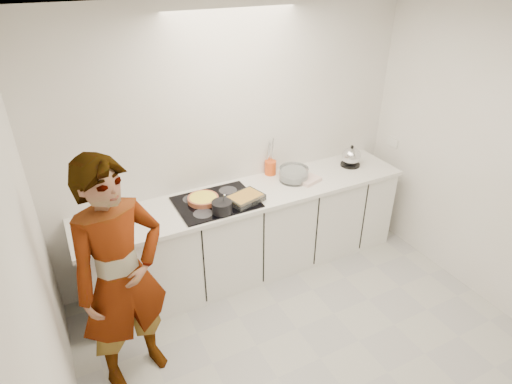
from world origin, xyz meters
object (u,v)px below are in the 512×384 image
hob (216,202)px  kettle (351,157)px  saucepan (222,207)px  tart_dish (203,199)px  mixing_bowl (294,175)px  cook (122,278)px  baking_dish (245,198)px  utensil_crock (270,168)px

hob → kettle: 1.58m
saucepan → kettle: bearing=9.2°
tart_dish → mixing_bowl: bearing=0.1°
tart_dish → cook: bearing=-140.3°
mixing_bowl → baking_dish: bearing=-164.4°
mixing_bowl → utensil_crock: 0.27m
mixing_bowl → saucepan: bearing=-164.4°
tart_dish → mixing_bowl: (0.96, 0.00, 0.02)m
tart_dish → utensil_crock: 0.85m
tart_dish → kettle: 1.68m
tart_dish → cook: 1.15m
mixing_bowl → cook: (-1.84, -0.73, -0.04)m
baking_dish → utensil_crock: size_ratio=2.47×
baking_dish → utensil_crock: utensil_crock is taller
hob → baking_dish: baking_dish is taller
mixing_bowl → kettle: bearing=1.1°
kettle → utensil_crock: bearing=166.0°
hob → mixing_bowl: bearing=3.7°
mixing_bowl → utensil_crock: (-0.14, 0.23, 0.01)m
baking_dish → cook: cook is taller
utensil_crock → cook: bearing=-150.6°
hob → utensil_crock: utensil_crock is taller
saucepan → kettle: 1.61m
baking_dish → kettle: 1.35m
tart_dish → hob: bearing=-27.1°
hob → kettle: size_ratio=2.93×
baking_dish → cook: bearing=-155.4°
cook → mixing_bowl: bearing=5.7°
mixing_bowl → utensil_crock: size_ratio=2.35×
saucepan → kettle: size_ratio=0.78×
cook → saucepan: bearing=10.8°
hob → mixing_bowl: (0.86, 0.06, 0.06)m
utensil_crock → mixing_bowl: bearing=-58.3°
baking_dish → hob: bearing=153.9°
baking_dish → kettle: (1.33, 0.19, 0.05)m
tart_dish → kettle: kettle is taller
saucepan → utensil_crock: (0.74, 0.47, 0.01)m
cook → hob: bearing=18.5°
mixing_bowl → cook: cook is taller
hob → kettle: kettle is taller
mixing_bowl → utensil_crock: utensil_crock is taller
kettle → utensil_crock: (-0.85, 0.21, -0.03)m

